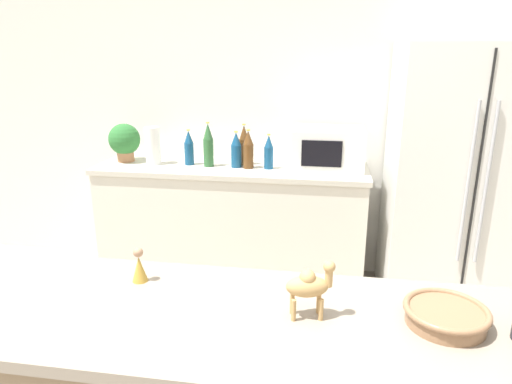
{
  "coord_description": "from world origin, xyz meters",
  "views": [
    {
      "loc": [
        0.28,
        -0.73,
        1.69
      ],
      "look_at": [
        -0.06,
        1.39,
        1.03
      ],
      "focal_mm": 32.0,
      "sensor_mm": 36.0,
      "label": 1
    }
  ],
  "objects_px": {
    "wise_man_figurine_blue": "(139,267)",
    "fruit_bowl": "(446,315)",
    "back_bottle_5": "(236,150)",
    "microwave": "(328,148)",
    "back_bottle_1": "(208,145)",
    "back_bottle_4": "(248,150)",
    "potted_plant": "(124,141)",
    "camel_figurine": "(309,285)",
    "paper_towel_roll": "(153,146)",
    "back_bottle_3": "(189,148)",
    "refrigerator": "(458,182)",
    "back_bottle_0": "(244,145)",
    "back_bottle_2": "(269,152)"
  },
  "relations": [
    {
      "from": "paper_towel_roll",
      "to": "wise_man_figurine_blue",
      "type": "relative_size",
      "value": 2.28
    },
    {
      "from": "paper_towel_roll",
      "to": "microwave",
      "type": "bearing_deg",
      "value": 3.52
    },
    {
      "from": "back_bottle_3",
      "to": "paper_towel_roll",
      "type": "bearing_deg",
      "value": -174.47
    },
    {
      "from": "potted_plant",
      "to": "camel_figurine",
      "type": "relative_size",
      "value": 1.64
    },
    {
      "from": "back_bottle_0",
      "to": "back_bottle_5",
      "type": "height_order",
      "value": "back_bottle_0"
    },
    {
      "from": "back_bottle_5",
      "to": "wise_man_figurine_blue",
      "type": "distance_m",
      "value": 1.81
    },
    {
      "from": "potted_plant",
      "to": "back_bottle_1",
      "type": "distance_m",
      "value": 0.65
    },
    {
      "from": "back_bottle_4",
      "to": "wise_man_figurine_blue",
      "type": "relative_size",
      "value": 2.32
    },
    {
      "from": "back_bottle_0",
      "to": "back_bottle_2",
      "type": "relative_size",
      "value": 1.21
    },
    {
      "from": "potted_plant",
      "to": "wise_man_figurine_blue",
      "type": "xyz_separation_m",
      "value": [
        0.89,
        -1.85,
        -0.04
      ]
    },
    {
      "from": "potted_plant",
      "to": "back_bottle_0",
      "type": "height_order",
      "value": "back_bottle_0"
    },
    {
      "from": "paper_towel_roll",
      "to": "camel_figurine",
      "type": "xyz_separation_m",
      "value": [
        1.21,
        -1.93,
        0.03
      ]
    },
    {
      "from": "back_bottle_0",
      "to": "back_bottle_2",
      "type": "bearing_deg",
      "value": -26.99
    },
    {
      "from": "camel_figurine",
      "to": "back_bottle_5",
      "type": "bearing_deg",
      "value": 107.2
    },
    {
      "from": "back_bottle_1",
      "to": "camel_figurine",
      "type": "xyz_separation_m",
      "value": [
        0.8,
        -1.93,
        0.01
      ]
    },
    {
      "from": "microwave",
      "to": "back_bottle_1",
      "type": "distance_m",
      "value": 0.84
    },
    {
      "from": "microwave",
      "to": "back_bottle_3",
      "type": "distance_m",
      "value": 0.99
    },
    {
      "from": "potted_plant",
      "to": "back_bottle_4",
      "type": "xyz_separation_m",
      "value": [
        0.93,
        -0.06,
        -0.02
      ]
    },
    {
      "from": "refrigerator",
      "to": "back_bottle_2",
      "type": "distance_m",
      "value": 1.27
    },
    {
      "from": "paper_towel_roll",
      "to": "back_bottle_1",
      "type": "xyz_separation_m",
      "value": [
        0.41,
        -0.0,
        0.02
      ]
    },
    {
      "from": "wise_man_figurine_blue",
      "to": "fruit_bowl",
      "type": "bearing_deg",
      "value": -6.46
    },
    {
      "from": "microwave",
      "to": "back_bottle_0",
      "type": "height_order",
      "value": "back_bottle_0"
    },
    {
      "from": "paper_towel_roll",
      "to": "back_bottle_0",
      "type": "height_order",
      "value": "back_bottle_0"
    },
    {
      "from": "paper_towel_roll",
      "to": "back_bottle_5",
      "type": "distance_m",
      "value": 0.61
    },
    {
      "from": "back_bottle_5",
      "to": "wise_man_figurine_blue",
      "type": "bearing_deg",
      "value": -88.52
    },
    {
      "from": "back_bottle_1",
      "to": "fruit_bowl",
      "type": "bearing_deg",
      "value": -58.53
    },
    {
      "from": "paper_towel_roll",
      "to": "back_bottle_0",
      "type": "bearing_deg",
      "value": 8.12
    },
    {
      "from": "back_bottle_4",
      "to": "camel_figurine",
      "type": "height_order",
      "value": "back_bottle_4"
    },
    {
      "from": "back_bottle_2",
      "to": "fruit_bowl",
      "type": "distance_m",
      "value": 2.05
    },
    {
      "from": "wise_man_figurine_blue",
      "to": "paper_towel_roll",
      "type": "bearing_deg",
      "value": 110.02
    },
    {
      "from": "paper_towel_roll",
      "to": "wise_man_figurine_blue",
      "type": "height_order",
      "value": "paper_towel_roll"
    },
    {
      "from": "back_bottle_3",
      "to": "back_bottle_4",
      "type": "height_order",
      "value": "back_bottle_4"
    },
    {
      "from": "back_bottle_4",
      "to": "wise_man_figurine_blue",
      "type": "xyz_separation_m",
      "value": [
        -0.04,
        -1.8,
        -0.02
      ]
    },
    {
      "from": "refrigerator",
      "to": "back_bottle_5",
      "type": "xyz_separation_m",
      "value": [
        -1.49,
        0.02,
        0.16
      ]
    },
    {
      "from": "camel_figurine",
      "to": "back_bottle_0",
      "type": "bearing_deg",
      "value": 105.44
    },
    {
      "from": "paper_towel_roll",
      "to": "back_bottle_4",
      "type": "height_order",
      "value": "back_bottle_4"
    },
    {
      "from": "microwave",
      "to": "fruit_bowl",
      "type": "relative_size",
      "value": 2.1
    },
    {
      "from": "camel_figurine",
      "to": "back_bottle_3",
      "type": "bearing_deg",
      "value": 115.86
    },
    {
      "from": "back_bottle_1",
      "to": "back_bottle_5",
      "type": "xyz_separation_m",
      "value": [
        0.2,
        0.0,
        -0.03
      ]
    },
    {
      "from": "back_bottle_0",
      "to": "microwave",
      "type": "bearing_deg",
      "value": -1.54
    },
    {
      "from": "back_bottle_0",
      "to": "back_bottle_3",
      "type": "xyz_separation_m",
      "value": [
        -0.39,
        -0.07,
        -0.02
      ]
    },
    {
      "from": "back_bottle_2",
      "to": "fruit_bowl",
      "type": "relative_size",
      "value": 1.06
    },
    {
      "from": "microwave",
      "to": "back_bottle_2",
      "type": "xyz_separation_m",
      "value": [
        -0.41,
        -0.08,
        -0.02
      ]
    },
    {
      "from": "back_bottle_3",
      "to": "fruit_bowl",
      "type": "xyz_separation_m",
      "value": [
        1.32,
        -1.94,
        -0.03
      ]
    },
    {
      "from": "back_bottle_1",
      "to": "back_bottle_5",
      "type": "distance_m",
      "value": 0.2
    },
    {
      "from": "camel_figurine",
      "to": "paper_towel_roll",
      "type": "bearing_deg",
      "value": 122.07
    },
    {
      "from": "microwave",
      "to": "back_bottle_4",
      "type": "bearing_deg",
      "value": -170.99
    },
    {
      "from": "refrigerator",
      "to": "back_bottle_3",
      "type": "distance_m",
      "value": 1.85
    },
    {
      "from": "fruit_bowl",
      "to": "wise_man_figurine_blue",
      "type": "xyz_separation_m",
      "value": [
        -0.92,
        0.1,
        0.02
      ]
    },
    {
      "from": "back_bottle_3",
      "to": "fruit_bowl",
      "type": "height_order",
      "value": "back_bottle_3"
    }
  ]
}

